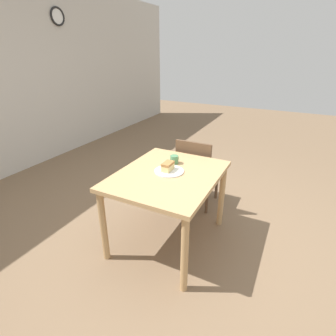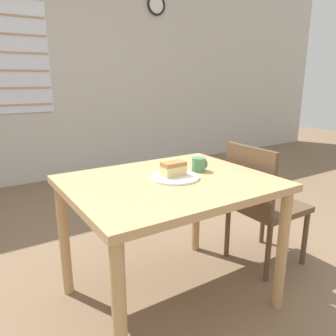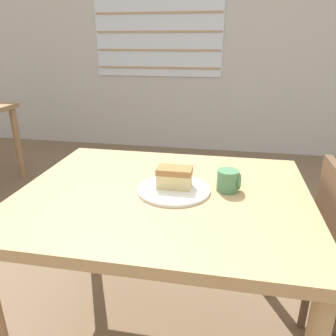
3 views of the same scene
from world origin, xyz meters
name	(u,v)px [view 3 (image 3 of 3)]	position (x,y,z in m)	size (l,w,h in m)	color
wall_back	(220,28)	(-0.01, 3.03, 1.40)	(10.00, 0.09, 2.80)	beige
dining_table_near	(163,214)	(-0.07, 0.16, 0.65)	(1.08, 0.88, 0.75)	tan
plate	(174,190)	(-0.04, 0.17, 0.75)	(0.27, 0.27, 0.01)	white
cake_slice	(174,177)	(-0.03, 0.18, 0.80)	(0.13, 0.08, 0.08)	#E0C67F
coffee_mug	(229,181)	(0.17, 0.21, 0.79)	(0.09, 0.08, 0.08)	#4C8456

